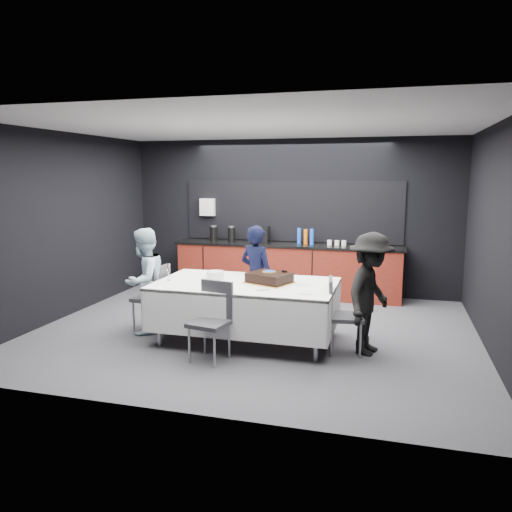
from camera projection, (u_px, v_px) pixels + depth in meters
The scene contains 18 objects.
ground at pixel (254, 331), 6.97m from camera, with size 6.00×6.00×0.00m, color #46464B.
room_shell at pixel (254, 198), 6.67m from camera, with size 6.04×5.04×2.82m.
kitchenette at pixel (286, 265), 9.00m from camera, with size 4.10×0.64×2.05m.
party_table at pixel (246, 293), 6.49m from camera, with size 2.32×1.32×0.78m.
cake_assembly at pixel (269, 278), 6.44m from camera, with size 0.67×0.61×0.17m.
plate_stack at pixel (215, 275), 6.70m from camera, with size 0.24×0.24×0.10m, color white.
loose_plate_near at pixel (218, 285), 6.31m from camera, with size 0.22×0.22×0.01m, color white.
loose_plate_right_a at pixel (303, 284), 6.35m from camera, with size 0.19×0.19×0.01m, color white.
loose_plate_right_b at pixel (305, 293), 5.88m from camera, with size 0.19×0.19×0.01m, color white.
loose_plate_far at pixel (253, 276), 6.88m from camera, with size 0.22×0.22×0.01m, color white.
fork_pile at pixel (262, 289), 6.04m from camera, with size 0.14×0.09×0.02m, color white.
champagne_flute at pixel (168, 269), 6.57m from camera, with size 0.06×0.06×0.22m.
chair_left at pixel (155, 293), 6.94m from camera, with size 0.46×0.46×0.92m.
chair_right at pixel (339, 310), 6.07m from camera, with size 0.48×0.48×0.92m.
chair_near at pixel (213, 315), 5.87m from camera, with size 0.49×0.49×0.92m.
person_center at pixel (257, 276), 7.13m from camera, with size 0.53×0.35×1.46m, color black.
person_left at pixel (144, 281), 6.81m from camera, with size 0.70×0.55×1.45m, color silver.
person_right at pixel (370, 294), 6.01m from camera, with size 0.96×0.55×1.49m, color black.
Camera 1 is at (1.82, -6.46, 2.17)m, focal length 35.00 mm.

